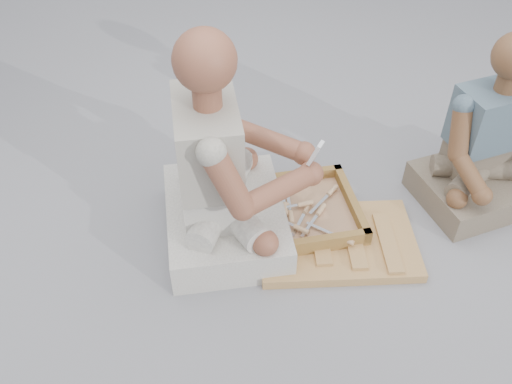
# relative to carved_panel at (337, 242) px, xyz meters

# --- Properties ---
(ground) EXTENTS (60.00, 60.00, 0.00)m
(ground) POSITION_rel_carved_panel_xyz_m (-0.22, -0.20, -0.02)
(ground) COLOR gray
(ground) RESTS_ON ground
(carved_panel) EXTENTS (0.74, 0.57, 0.04)m
(carved_panel) POSITION_rel_carved_panel_xyz_m (0.00, 0.00, 0.00)
(carved_panel) COLOR olive
(carved_panel) RESTS_ON ground
(tool_tray) EXTENTS (0.68, 0.61, 0.07)m
(tool_tray) POSITION_rel_carved_panel_xyz_m (-0.20, 0.10, 0.05)
(tool_tray) COLOR brown
(tool_tray) RESTS_ON carved_panel
(chisel_0) EXTENTS (0.21, 0.11, 0.02)m
(chisel_0) POSITION_rel_carved_panel_xyz_m (-0.18, -0.00, 0.07)
(chisel_0) COLOR white
(chisel_0) RESTS_ON tool_tray
(chisel_1) EXTENTS (0.11, 0.21, 0.02)m
(chisel_1) POSITION_rel_carved_panel_xyz_m (-0.26, 0.05, 0.06)
(chisel_1) COLOR white
(chisel_1) RESTS_ON tool_tray
(chisel_2) EXTENTS (0.12, 0.20, 0.02)m
(chisel_2) POSITION_rel_carved_panel_xyz_m (-0.05, 0.23, 0.07)
(chisel_2) COLOR white
(chisel_2) RESTS_ON tool_tray
(chisel_3) EXTENTS (0.16, 0.18, 0.02)m
(chisel_3) POSITION_rel_carved_panel_xyz_m (-0.26, 0.09, 0.06)
(chisel_3) COLOR white
(chisel_3) RESTS_ON tool_tray
(chisel_4) EXTENTS (0.08, 0.22, 0.02)m
(chisel_4) POSITION_rel_carved_panel_xyz_m (-0.15, 0.12, 0.05)
(chisel_4) COLOR white
(chisel_4) RESTS_ON tool_tray
(chisel_5) EXTENTS (0.21, 0.11, 0.02)m
(chisel_5) POSITION_rel_carved_panel_xyz_m (-0.17, 0.13, 0.07)
(chisel_5) COLOR white
(chisel_5) RESTS_ON tool_tray
(chisel_6) EXTENTS (0.21, 0.11, 0.02)m
(chisel_6) POSITION_rel_carved_panel_xyz_m (0.01, -0.03, 0.06)
(chisel_6) COLOR white
(chisel_6) RESTS_ON tool_tray
(chisel_7) EXTENTS (0.06, 0.22, 0.02)m
(chisel_7) POSITION_rel_carved_panel_xyz_m (-0.24, 0.12, 0.06)
(chisel_7) COLOR white
(chisel_7) RESTS_ON tool_tray
(chisel_8) EXTENTS (0.06, 0.22, 0.02)m
(chisel_8) POSITION_rel_carved_panel_xyz_m (-0.21, 0.08, 0.06)
(chisel_8) COLOR white
(chisel_8) RESTS_ON tool_tray
(chisel_9) EXTENTS (0.10, 0.21, 0.02)m
(chisel_9) POSITION_rel_carved_panel_xyz_m (-0.09, 0.10, 0.06)
(chisel_9) COLOR white
(chisel_9) RESTS_ON tool_tray
(wood_chip_0) EXTENTS (0.02, 0.02, 0.00)m
(wood_chip_0) POSITION_rel_carved_panel_xyz_m (-0.46, 0.35, -0.02)
(wood_chip_0) COLOR tan
(wood_chip_0) RESTS_ON ground
(wood_chip_1) EXTENTS (0.02, 0.02, 0.00)m
(wood_chip_1) POSITION_rel_carved_panel_xyz_m (-0.47, -0.09, -0.02)
(wood_chip_1) COLOR tan
(wood_chip_1) RESTS_ON ground
(wood_chip_2) EXTENTS (0.02, 0.02, 0.00)m
(wood_chip_2) POSITION_rel_carved_panel_xyz_m (-0.23, 0.12, -0.02)
(wood_chip_2) COLOR tan
(wood_chip_2) RESTS_ON ground
(wood_chip_3) EXTENTS (0.02, 0.02, 0.00)m
(wood_chip_3) POSITION_rel_carved_panel_xyz_m (-0.35, 0.43, -0.02)
(wood_chip_3) COLOR tan
(wood_chip_3) RESTS_ON ground
(wood_chip_4) EXTENTS (0.02, 0.02, 0.00)m
(wood_chip_4) POSITION_rel_carved_panel_xyz_m (0.12, -0.04, -0.02)
(wood_chip_4) COLOR tan
(wood_chip_4) RESTS_ON ground
(wood_chip_5) EXTENTS (0.02, 0.02, 0.00)m
(wood_chip_5) POSITION_rel_carved_panel_xyz_m (-0.41, 0.41, -0.02)
(wood_chip_5) COLOR tan
(wood_chip_5) RESTS_ON ground
(wood_chip_6) EXTENTS (0.02, 0.02, 0.00)m
(wood_chip_6) POSITION_rel_carved_panel_xyz_m (-0.53, -0.05, -0.02)
(wood_chip_6) COLOR tan
(wood_chip_6) RESTS_ON ground
(wood_chip_7) EXTENTS (0.02, 0.02, 0.00)m
(wood_chip_7) POSITION_rel_carved_panel_xyz_m (-0.51, 0.15, -0.02)
(wood_chip_7) COLOR tan
(wood_chip_7) RESTS_ON ground
(craftsman) EXTENTS (0.73, 0.74, 0.97)m
(craftsman) POSITION_rel_carved_panel_xyz_m (-0.49, 0.00, 0.31)
(craftsman) COLOR beige
(craftsman) RESTS_ON ground
(companion) EXTENTS (0.66, 0.62, 0.82)m
(companion) POSITION_rel_carved_panel_xyz_m (0.62, 0.41, 0.25)
(companion) COLOR #736353
(companion) RESTS_ON ground
(mobile_phone) EXTENTS (0.06, 0.06, 0.11)m
(mobile_phone) POSITION_rel_carved_panel_xyz_m (-0.13, 0.05, 0.44)
(mobile_phone) COLOR silver
(mobile_phone) RESTS_ON craftsman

